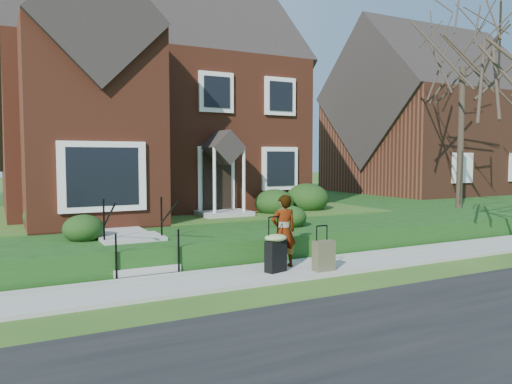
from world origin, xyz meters
TOP-DOWN VIEW (x-y plane):
  - ground at (0.00, 0.00)m, footprint 120.00×120.00m
  - street at (0.00, -5.00)m, footprint 60.00×6.00m
  - sidewalk at (0.00, 0.00)m, footprint 60.00×1.60m
  - terrace at (4.00, 10.90)m, footprint 44.00×20.00m
  - walkway at (-2.50, 5.00)m, footprint 1.20×6.00m
  - main_house at (-0.21, 9.61)m, footprint 10.40×10.20m
  - neighbour_house at (16.00, 11.00)m, footprint 9.40×8.00m
  - front_steps at (-2.50, 1.84)m, footprint 1.40×2.02m
  - foundation_shrubs at (1.15, 5.06)m, footprint 10.00×4.44m
  - woman at (0.35, 0.22)m, footprint 0.62×0.45m
  - suitcase_black at (-0.05, -0.13)m, footprint 0.58×0.51m
  - suitcase_olive at (0.92, -0.50)m, footprint 0.45×0.25m
  - tree_gap at (10.06, 3.78)m, footprint 5.70×5.70m

SIDE VIEW (x-z plane):
  - ground at x=0.00m, z-range 0.00..0.00m
  - street at x=0.00m, z-range 0.00..0.01m
  - sidewalk at x=0.00m, z-range 0.00..0.08m
  - terrace at x=4.00m, z-range 0.00..0.60m
  - suitcase_olive at x=0.92m, z-range -0.08..0.89m
  - front_steps at x=-2.50m, z-range -0.28..1.22m
  - suitcase_black at x=-0.05m, z-range -0.05..1.12m
  - walkway at x=-2.50m, z-range 0.60..0.66m
  - woman at x=0.35m, z-range 0.08..1.67m
  - foundation_shrubs at x=1.15m, z-range 0.52..1.60m
  - neighbour_house at x=16.00m, z-range 0.65..9.85m
  - main_house at x=-0.21m, z-range 0.56..9.96m
  - tree_gap at x=10.06m, z-range 2.22..10.36m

